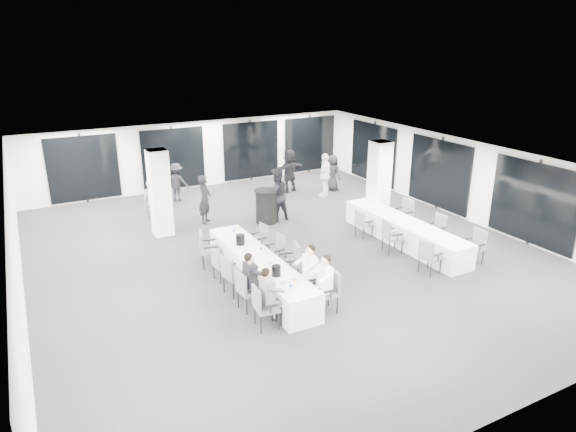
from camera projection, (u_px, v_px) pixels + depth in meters
name	position (u px, v px, depth m)	size (l,w,h in m)	color
room	(293.00, 194.00, 16.24)	(14.04, 16.04, 2.84)	#27272C
column_left	(160.00, 193.00, 16.34)	(0.60, 0.60, 2.80)	white
column_right	(379.00, 182.00, 17.61)	(0.60, 0.60, 2.80)	white
banquet_table_main	(259.00, 270.00, 13.32)	(0.90, 5.00, 0.75)	silver
banquet_table_side	(404.00, 232.00, 15.93)	(0.90, 5.00, 0.75)	silver
cocktail_table	(266.00, 206.00, 17.67)	(0.84, 0.84, 1.16)	black
chair_main_left_near	(263.00, 305.00, 11.22)	(0.55, 0.60, 1.00)	#52565A
chair_main_left_second	(246.00, 288.00, 11.97)	(0.54, 0.59, 0.99)	#52565A
chair_main_left_mid	(232.00, 273.00, 12.69)	(0.61, 0.65, 1.03)	#52565A
chair_main_left_fourth	(220.00, 263.00, 13.45)	(0.50, 0.54, 0.88)	#52565A
chair_main_left_far	(207.00, 247.00, 14.24)	(0.64, 0.67, 1.04)	#52565A
chair_main_right_near	(329.00, 289.00, 11.93)	(0.54, 0.59, 1.01)	#52565A
chair_main_right_second	(314.00, 278.00, 12.50)	(0.57, 0.61, 0.98)	#52565A
chair_main_right_mid	(292.00, 260.00, 13.44)	(0.62, 0.65, 1.01)	#52565A
chair_main_right_fourth	(277.00, 250.00, 14.16)	(0.54, 0.59, 0.96)	#52565A
chair_main_right_far	(260.00, 238.00, 15.06)	(0.52, 0.56, 0.92)	#52565A
chair_side_left_near	(429.00, 255.00, 13.83)	(0.55, 0.59, 0.96)	#52565A
chair_side_left_mid	(390.00, 235.00, 15.18)	(0.58, 0.62, 1.00)	#52565A
chair_side_left_far	(362.00, 222.00, 16.38)	(0.49, 0.53, 0.88)	#52565A
chair_side_right_near	(475.00, 244.00, 14.50)	(0.52, 0.57, 0.98)	#52565A
chair_side_right_mid	(437.00, 228.00, 15.76)	(0.52, 0.57, 0.97)	#52565A
chair_side_right_far	(404.00, 212.00, 17.05)	(0.55, 0.60, 1.03)	#52565A
seated_guest_a	(270.00, 293.00, 11.21)	(0.50, 0.38, 1.44)	slate
seated_guest_b	(253.00, 277.00, 11.97)	(0.50, 0.38, 1.44)	black
seated_guest_c	(322.00, 281.00, 11.78)	(0.50, 0.38, 1.44)	white
seated_guest_d	(308.00, 269.00, 12.35)	(0.50, 0.38, 1.44)	white
standing_guest_a	(205.00, 196.00, 17.51)	(0.70, 0.56, 1.92)	black
standing_guest_b	(277.00, 192.00, 17.72)	(1.01, 0.61, 2.09)	black
standing_guest_c	(176.00, 180.00, 19.89)	(1.10, 0.56, 1.71)	black
standing_guest_d	(325.00, 172.00, 20.40)	(1.18, 0.66, 2.00)	white
standing_guest_e	(333.00, 170.00, 21.30)	(0.82, 0.50, 1.69)	black
standing_guest_f	(289.00, 168.00, 21.06)	(1.84, 0.71, 2.01)	black
standing_guest_g	(152.00, 200.00, 17.33)	(0.65, 0.53, 1.80)	slate
ice_bucket_near	(276.00, 271.00, 12.14)	(0.22, 0.22, 0.25)	black
ice_bucket_far	(240.00, 240.00, 13.95)	(0.25, 0.25, 0.28)	black
water_bottle_a	(291.00, 284.00, 11.49)	(0.07, 0.07, 0.23)	silver
water_bottle_b	(261.00, 247.00, 13.55)	(0.06, 0.06, 0.20)	silver
water_bottle_c	(234.00, 230.00, 14.76)	(0.07, 0.07, 0.21)	silver
plate_a	(284.00, 283.00, 11.80)	(0.22, 0.22, 0.03)	white
plate_b	(295.00, 280.00, 11.94)	(0.21, 0.21, 0.03)	white
plate_c	(270.00, 263.00, 12.81)	(0.21, 0.21, 0.03)	white
wine_glass	(305.00, 284.00, 11.45)	(0.07, 0.07, 0.19)	silver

